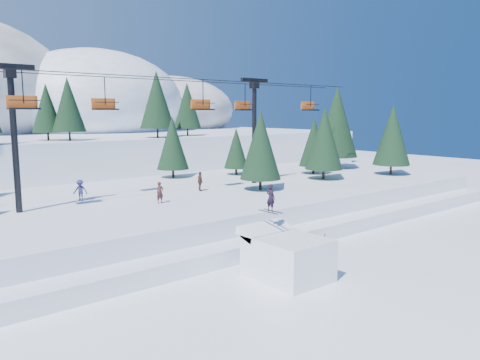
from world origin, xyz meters
TOP-DOWN VIEW (x-y plane):
  - ground at (0.00, 0.00)m, footprint 160.00×160.00m
  - mid_shelf at (0.00, 18.00)m, footprint 70.00×22.00m
  - berm at (0.00, 8.00)m, footprint 70.00×6.00m
  - jump_kicker at (1.16, 1.52)m, footprint 3.55×4.83m
  - chairlift at (2.04, 18.05)m, footprint 46.00×3.21m
  - conifer_stand at (6.23, 18.71)m, footprint 64.85×17.35m
  - distant_skiers at (-1.24, 17.56)m, footprint 32.03×5.96m
  - banner_near at (6.45, 3.91)m, footprint 2.75×0.83m
  - banner_far at (10.80, 6.19)m, footprint 2.86×0.07m

SIDE VIEW (x-z plane):
  - ground at x=0.00m, z-range 0.00..0.00m
  - banner_near at x=6.45m, z-range 0.09..0.99m
  - banner_far at x=10.80m, z-range 0.09..0.99m
  - berm at x=0.00m, z-range 0.00..1.10m
  - mid_shelf at x=0.00m, z-range 0.00..2.50m
  - jump_kicker at x=1.16m, z-range -1.35..3.96m
  - distant_skiers at x=-1.24m, z-range 2.46..4.28m
  - conifer_stand at x=6.23m, z-range 1.80..12.09m
  - chairlift at x=2.04m, z-range 4.18..14.46m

